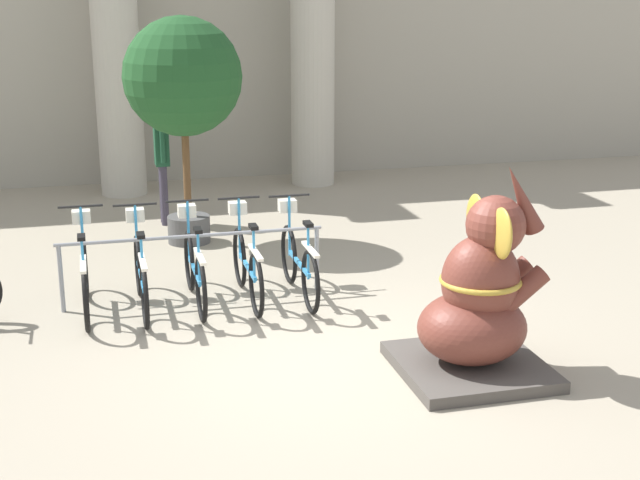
# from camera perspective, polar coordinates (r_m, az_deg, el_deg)

# --- Properties ---
(ground_plane) EXTENTS (60.00, 60.00, 0.00)m
(ground_plane) POSITION_cam_1_polar(r_m,az_deg,el_deg) (8.51, 1.34, -7.54)
(ground_plane) COLOR #9E937F
(building_facade) EXTENTS (20.00, 0.20, 6.00)m
(building_facade) POSITION_cam_1_polar(r_m,az_deg,el_deg) (16.25, -7.21, 14.44)
(building_facade) COLOR #A39E8E
(building_facade) RESTS_ON ground_plane
(column_left) EXTENTS (0.95, 0.95, 5.16)m
(column_left) POSITION_cam_1_polar(r_m,az_deg,el_deg) (15.13, -12.98, 12.64)
(column_left) COLOR #BCB7A8
(column_left) RESTS_ON ground_plane
(column_right) EXTENTS (0.95, 0.95, 5.16)m
(column_right) POSITION_cam_1_polar(r_m,az_deg,el_deg) (15.59, -0.48, 13.12)
(column_right) COLOR #BCB7A8
(column_right) RESTS_ON ground_plane
(bike_rack) EXTENTS (2.93, 0.05, 0.77)m
(bike_rack) POSITION_cam_1_polar(r_m,az_deg,el_deg) (9.91, -8.15, -0.68)
(bike_rack) COLOR gray
(bike_rack) RESTS_ON ground_plane
(bicycle_0) EXTENTS (0.48, 1.75, 1.08)m
(bicycle_0) POSITION_cam_1_polar(r_m,az_deg,el_deg) (9.83, -14.81, -2.19)
(bicycle_0) COLOR black
(bicycle_0) RESTS_ON ground_plane
(bicycle_1) EXTENTS (0.48, 1.75, 1.08)m
(bicycle_1) POSITION_cam_1_polar(r_m,az_deg,el_deg) (9.77, -11.40, -2.08)
(bicycle_1) COLOR black
(bicycle_1) RESTS_ON ground_plane
(bicycle_2) EXTENTS (0.48, 1.75, 1.08)m
(bicycle_2) POSITION_cam_1_polar(r_m,az_deg,el_deg) (9.86, -8.05, -1.76)
(bicycle_2) COLOR black
(bicycle_2) RESTS_ON ground_plane
(bicycle_3) EXTENTS (0.48, 1.75, 1.08)m
(bicycle_3) POSITION_cam_1_polar(r_m,az_deg,el_deg) (9.93, -4.71, -1.53)
(bicycle_3) COLOR black
(bicycle_3) RESTS_ON ground_plane
(bicycle_4) EXTENTS (0.48, 1.75, 1.08)m
(bicycle_4) POSITION_cam_1_polar(r_m,az_deg,el_deg) (10.00, -1.39, -1.34)
(bicycle_4) COLOR black
(bicycle_4) RESTS_ON ground_plane
(elephant_statue) EXTENTS (1.29, 1.29, 1.93)m
(elephant_statue) POSITION_cam_1_polar(r_m,az_deg,el_deg) (8.10, 10.12, -4.03)
(elephant_statue) COLOR #4C4742
(elephant_statue) RESTS_ON ground_plane
(person_pedestrian) EXTENTS (0.24, 0.47, 1.81)m
(person_pedestrian) POSITION_cam_1_polar(r_m,az_deg,el_deg) (13.17, -10.10, 5.67)
(person_pedestrian) COLOR #383342
(person_pedestrian) RESTS_ON ground_plane
(potted_tree) EXTENTS (1.57, 1.57, 3.04)m
(potted_tree) POSITION_cam_1_polar(r_m,az_deg,el_deg) (11.96, -8.77, 9.99)
(potted_tree) COLOR #4C4C4C
(potted_tree) RESTS_ON ground_plane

